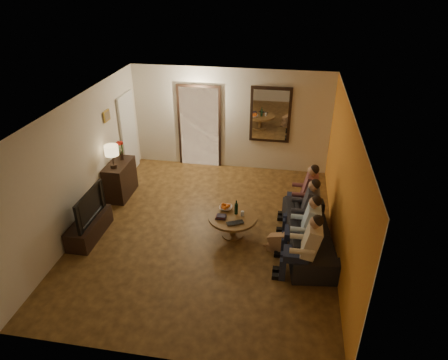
% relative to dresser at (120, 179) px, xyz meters
% --- Properties ---
extents(floor, '(5.00, 6.00, 0.01)m').
position_rel_dresser_xyz_m(floor, '(2.25, -1.07, -0.41)').
color(floor, '#3E2810').
rests_on(floor, ground).
extents(ceiling, '(5.00, 6.00, 0.01)m').
position_rel_dresser_xyz_m(ceiling, '(2.25, -1.07, 2.19)').
color(ceiling, white).
rests_on(ceiling, back_wall).
extents(back_wall, '(5.00, 0.02, 2.60)m').
position_rel_dresser_xyz_m(back_wall, '(2.25, 1.93, 0.89)').
color(back_wall, beige).
rests_on(back_wall, floor).
extents(front_wall, '(5.00, 0.02, 2.60)m').
position_rel_dresser_xyz_m(front_wall, '(2.25, -4.07, 0.89)').
color(front_wall, beige).
rests_on(front_wall, floor).
extents(left_wall, '(0.02, 6.00, 2.60)m').
position_rel_dresser_xyz_m(left_wall, '(-0.25, -1.07, 0.89)').
color(left_wall, beige).
rests_on(left_wall, floor).
extents(right_wall, '(0.02, 6.00, 2.60)m').
position_rel_dresser_xyz_m(right_wall, '(4.75, -1.07, 0.89)').
color(right_wall, beige).
rests_on(right_wall, floor).
extents(orange_accent, '(0.01, 6.00, 2.60)m').
position_rel_dresser_xyz_m(orange_accent, '(4.74, -1.07, 0.89)').
color(orange_accent, orange).
rests_on(orange_accent, right_wall).
extents(kitchen_doorway, '(1.00, 0.06, 2.10)m').
position_rel_dresser_xyz_m(kitchen_doorway, '(1.45, 1.91, 0.64)').
color(kitchen_doorway, '#FFE0A5').
rests_on(kitchen_doorway, floor).
extents(door_trim, '(1.12, 0.04, 2.22)m').
position_rel_dresser_xyz_m(door_trim, '(1.45, 1.90, 0.64)').
color(door_trim, black).
rests_on(door_trim, floor).
extents(fridge_glimpse, '(0.45, 0.03, 1.70)m').
position_rel_dresser_xyz_m(fridge_glimpse, '(1.70, 1.91, 0.49)').
color(fridge_glimpse, silver).
rests_on(fridge_glimpse, floor).
extents(mirror_frame, '(1.00, 0.05, 1.40)m').
position_rel_dresser_xyz_m(mirror_frame, '(3.25, 1.89, 1.09)').
color(mirror_frame, black).
rests_on(mirror_frame, back_wall).
extents(mirror_glass, '(0.86, 0.02, 1.26)m').
position_rel_dresser_xyz_m(mirror_glass, '(3.25, 1.86, 1.09)').
color(mirror_glass, white).
rests_on(mirror_glass, back_wall).
extents(white_door, '(0.06, 0.85, 2.04)m').
position_rel_dresser_xyz_m(white_door, '(-0.21, 1.23, 0.61)').
color(white_door, white).
rests_on(white_door, floor).
extents(framed_art, '(0.03, 0.28, 0.24)m').
position_rel_dresser_xyz_m(framed_art, '(-0.22, 0.23, 1.44)').
color(framed_art, '#B28C33').
rests_on(framed_art, left_wall).
extents(art_canvas, '(0.01, 0.22, 0.18)m').
position_rel_dresser_xyz_m(art_canvas, '(-0.21, 0.23, 1.44)').
color(art_canvas, brown).
rests_on(art_canvas, left_wall).
extents(dresser, '(0.45, 0.93, 0.82)m').
position_rel_dresser_xyz_m(dresser, '(0.00, 0.00, 0.00)').
color(dresser, black).
rests_on(dresser, floor).
extents(table_lamp, '(0.30, 0.30, 0.54)m').
position_rel_dresser_xyz_m(table_lamp, '(0.00, -0.22, 0.68)').
color(table_lamp, beige).
rests_on(table_lamp, dresser).
extents(flower_vase, '(0.14, 0.14, 0.44)m').
position_rel_dresser_xyz_m(flower_vase, '(0.00, 0.22, 0.63)').
color(flower_vase, red).
rests_on(flower_vase, dresser).
extents(tv_stand, '(0.45, 1.19, 0.40)m').
position_rel_dresser_xyz_m(tv_stand, '(0.00, -1.61, -0.21)').
color(tv_stand, black).
rests_on(tv_stand, floor).
extents(tv, '(1.08, 0.14, 0.62)m').
position_rel_dresser_xyz_m(tv, '(0.00, -1.61, 0.30)').
color(tv, black).
rests_on(tv, tv_stand).
extents(sofa, '(2.26, 1.10, 0.64)m').
position_rel_dresser_xyz_m(sofa, '(4.26, -1.23, -0.09)').
color(sofa, black).
rests_on(sofa, floor).
extents(person_a, '(0.60, 0.40, 1.20)m').
position_rel_dresser_xyz_m(person_a, '(4.16, -2.13, 0.19)').
color(person_a, tan).
rests_on(person_a, sofa).
extents(person_b, '(0.60, 0.40, 1.20)m').
position_rel_dresser_xyz_m(person_b, '(4.16, -1.53, 0.19)').
color(person_b, tan).
rests_on(person_b, sofa).
extents(person_c, '(0.60, 0.40, 1.20)m').
position_rel_dresser_xyz_m(person_c, '(4.16, -0.93, 0.19)').
color(person_c, tan).
rests_on(person_c, sofa).
extents(person_d, '(0.60, 0.40, 1.20)m').
position_rel_dresser_xyz_m(person_d, '(4.16, -0.33, 0.19)').
color(person_d, tan).
rests_on(person_d, sofa).
extents(dog, '(0.61, 0.44, 0.56)m').
position_rel_dresser_xyz_m(dog, '(3.74, -1.50, -0.13)').
color(dog, '#A66E4C').
rests_on(dog, floor).
extents(coffee_table, '(1.07, 1.07, 0.45)m').
position_rel_dresser_xyz_m(coffee_table, '(2.78, -1.11, -0.19)').
color(coffee_table, brown).
rests_on(coffee_table, floor).
extents(bowl, '(0.26, 0.26, 0.06)m').
position_rel_dresser_xyz_m(bowl, '(2.60, -0.89, 0.07)').
color(bowl, white).
rests_on(bowl, coffee_table).
extents(oranges, '(0.20, 0.20, 0.08)m').
position_rel_dresser_xyz_m(oranges, '(2.60, -0.89, 0.14)').
color(oranges, orange).
rests_on(oranges, bowl).
extents(wine_bottle, '(0.07, 0.07, 0.31)m').
position_rel_dresser_xyz_m(wine_bottle, '(2.83, -1.01, 0.19)').
color(wine_bottle, black).
rests_on(wine_bottle, coffee_table).
extents(wine_glass, '(0.06, 0.06, 0.10)m').
position_rel_dresser_xyz_m(wine_glass, '(2.96, -1.06, 0.09)').
color(wine_glass, silver).
rests_on(wine_glass, coffee_table).
extents(book_stack, '(0.20, 0.15, 0.07)m').
position_rel_dresser_xyz_m(book_stack, '(2.56, -1.21, 0.07)').
color(book_stack, black).
rests_on(book_stack, coffee_table).
extents(laptop, '(0.39, 0.34, 0.03)m').
position_rel_dresser_xyz_m(laptop, '(2.88, -1.39, 0.05)').
color(laptop, black).
rests_on(laptop, coffee_table).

